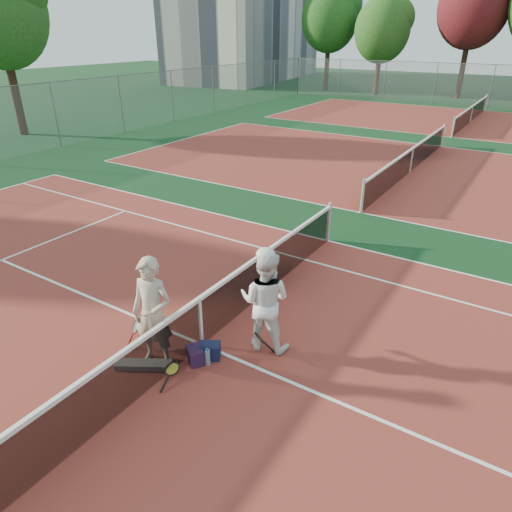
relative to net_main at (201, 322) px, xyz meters
The scene contains 22 objects.
ground 0.51m from the net_main, ahead, with size 130.00×130.00×0.00m, color black.
court_main 0.51m from the net_main, ahead, with size 23.77×10.97×0.01m, color maroon.
court_far_a 13.51m from the net_main, 90.00° to the left, with size 23.77×10.97×0.01m, color maroon.
court_far_b 27.00m from the net_main, 90.00° to the left, with size 23.77×10.97×0.01m, color maroon.
net_main is the anchor object (origin of this frame).
net_far_a 13.50m from the net_main, 90.00° to the left, with size 0.10×10.98×1.02m, color black, non-canonical shape.
net_far_b 27.00m from the net_main, 90.00° to the left, with size 0.10×10.98×1.02m, color black, non-canonical shape.
fence_back 34.01m from the net_main, 90.00° to the left, with size 32.00×0.06×3.00m, color slate, non-canonical shape.
fence_left 17.39m from the net_main, 157.13° to the left, with size 54.50×0.06×3.00m, color slate, non-canonical shape.
apartment_block 52.62m from the net_main, 122.47° to the left, with size 10.00×22.00×15.00m, color beige.
player_a 0.98m from the net_main, 114.39° to the right, with size 0.73×0.48×1.99m, color #B5A68C.
player_b 1.23m from the net_main, 32.51° to the left, with size 0.92×0.72×1.89m, color white.
racket_red 1.18m from the net_main, 146.70° to the right, with size 0.31×0.27×0.55m, color maroon, non-canonical shape.
racket_black_held 1.13m from the net_main, 15.56° to the left, with size 0.38×0.27×0.50m, color black, non-canonical shape.
racket_spare 0.99m from the net_main, 84.53° to the right, with size 0.59×0.27×0.15m, color black, non-canonical shape.
sports_bag_navy 0.54m from the net_main, 30.89° to the right, with size 0.37×0.25×0.29m, color black.
sports_bag_purple 0.60m from the net_main, 64.88° to the right, with size 0.35×0.24×0.28m, color #26102C.
net_cover_canvas 1.21m from the net_main, 113.86° to the right, with size 0.96×0.22×0.10m, color slate.
water_bottle 0.68m from the net_main, 41.01° to the right, with size 0.09×0.09×0.30m, color #C9E9FF.
tree_back_0 41.36m from the net_main, 111.59° to the left, with size 5.18×5.18×9.20m.
tree_back_1 38.96m from the net_main, 104.71° to the left, with size 4.71×4.71×7.96m.
tree_back_maroon 39.14m from the net_main, 94.44° to the left, with size 5.48×5.48×10.03m.
Camera 1 is at (4.47, -5.17, 5.16)m, focal length 32.00 mm.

